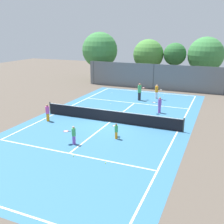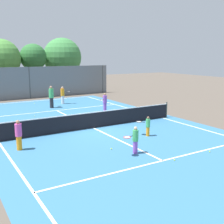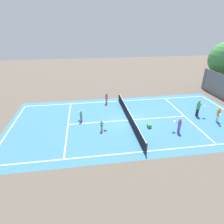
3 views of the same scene
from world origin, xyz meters
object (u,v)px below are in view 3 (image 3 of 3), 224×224
(player_0, at_px, (198,108))
(tennis_ball_7, at_px, (166,109))
(ball_crate, at_px, (149,126))
(tennis_ball_6, at_px, (215,111))
(player_4, at_px, (218,114))
(tennis_ball_4, at_px, (134,126))
(player_3, at_px, (106,98))
(player_2, at_px, (81,116))
(tennis_ball_1, at_px, (63,138))
(player_1, at_px, (179,125))
(player_5, at_px, (102,126))
(tennis_ball_0, at_px, (65,127))
(tennis_ball_8, at_px, (91,118))
(tennis_ball_3, at_px, (194,101))
(tennis_ball_5, at_px, (124,107))
(tennis_ball_9, at_px, (125,101))

(player_0, distance_m, tennis_ball_7, 3.61)
(ball_crate, relative_size, tennis_ball_6, 6.95)
(player_4, height_order, tennis_ball_4, player_4)
(player_3, bearing_deg, player_2, -36.38)
(ball_crate, height_order, tennis_ball_1, ball_crate)
(player_1, relative_size, ball_crate, 3.21)
(player_0, relative_size, player_5, 1.67)
(tennis_ball_0, bearing_deg, player_3, 137.66)
(player_2, distance_m, tennis_ball_8, 1.36)
(ball_crate, bearing_deg, player_2, -108.93)
(tennis_ball_4, bearing_deg, tennis_ball_6, 100.81)
(tennis_ball_0, bearing_deg, tennis_ball_3, 105.06)
(player_3, bearing_deg, player_4, 59.36)
(player_1, bearing_deg, tennis_ball_8, -117.73)
(player_4, height_order, tennis_ball_7, player_4)
(player_5, xyz_separation_m, ball_crate, (0.05, 4.71, -0.40))
(player_3, height_order, tennis_ball_8, player_3)
(tennis_ball_1, bearing_deg, tennis_ball_7, 111.78)
(tennis_ball_5, xyz_separation_m, tennis_ball_7, (1.34, 4.96, 0.00))
(player_3, bearing_deg, tennis_ball_1, -33.26)
(player_4, bearing_deg, tennis_ball_4, -91.53)
(tennis_ball_4, xyz_separation_m, tennis_ball_7, (-3.54, 4.89, 0.00))
(tennis_ball_1, bearing_deg, player_5, 102.67)
(player_5, bearing_deg, tennis_ball_5, 148.45)
(tennis_ball_1, xyz_separation_m, tennis_ball_3, (-6.55, 16.47, 0.00))
(tennis_ball_3, relative_size, tennis_ball_9, 1.00)
(ball_crate, bearing_deg, player_5, -90.58)
(tennis_ball_4, height_order, tennis_ball_8, same)
(player_2, bearing_deg, tennis_ball_8, 121.01)
(player_4, relative_size, tennis_ball_5, 23.98)
(player_2, xyz_separation_m, tennis_ball_3, (-3.50, 14.82, -0.62))
(player_5, relative_size, tennis_ball_9, 16.76)
(tennis_ball_1, bearing_deg, player_1, 87.02)
(player_4, distance_m, tennis_ball_8, 13.46)
(tennis_ball_3, bearing_deg, player_4, -6.34)
(tennis_ball_1, xyz_separation_m, tennis_ball_4, (-1.18, 6.90, 0.00))
(tennis_ball_4, bearing_deg, player_2, -109.69)
(tennis_ball_8, bearing_deg, player_4, 78.23)
(tennis_ball_7, xyz_separation_m, tennis_ball_8, (1.03, -9.11, 0.00))
(tennis_ball_0, relative_size, tennis_ball_7, 1.00)
(player_0, relative_size, player_1, 1.26)
(player_2, distance_m, tennis_ball_5, 6.02)
(ball_crate, distance_m, tennis_ball_8, 6.36)
(player_5, bearing_deg, ball_crate, 89.42)
(tennis_ball_1, bearing_deg, ball_crate, 95.25)
(player_0, bearing_deg, player_2, -92.56)
(tennis_ball_3, bearing_deg, tennis_ball_1, -68.30)
(player_3, xyz_separation_m, player_4, (6.50, 10.97, 0.07))
(tennis_ball_5, height_order, tennis_ball_8, same)
(player_4, height_order, tennis_ball_3, player_4)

